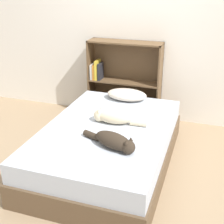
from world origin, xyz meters
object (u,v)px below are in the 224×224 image
Objects in this scene: cat_dark at (114,141)px; bookshelf at (123,79)px; bed at (108,146)px; cat_light at (113,117)px; pillow at (127,95)px.

bookshelf reaches higher than cat_dark.
bed is 0.31m from cat_light.
cat_light is at bearing -86.09° from pillow.
cat_light is at bearing 76.20° from bed.
bed is 0.50m from cat_dark.
bookshelf is (-0.39, 1.56, 0.04)m from cat_dark.
pillow is 0.66m from cat_light.
bookshelf reaches higher than cat_light.
cat_dark is (0.17, -0.47, -0.00)m from cat_light.
pillow is at bearing 121.80° from cat_dark.
cat_light is 0.50m from cat_dark.
pillow reaches higher than bed.
cat_light is (0.03, 0.10, 0.29)m from bed.
cat_light is at bearing 130.69° from cat_dark.
cat_light is (0.05, -0.66, 0.00)m from pillow.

